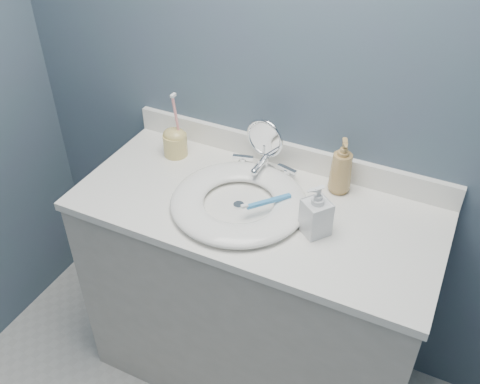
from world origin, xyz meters
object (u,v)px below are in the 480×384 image
Objects in this scene: makeup_mirror at (265,144)px; soap_bottle_clear at (317,210)px; toothbrush_holder at (175,141)px; soap_bottle_amber at (342,166)px.

makeup_mirror is 1.23× the size of soap_bottle_clear.
toothbrush_holder reaches higher than makeup_mirror.
makeup_mirror is at bearing 178.08° from soap_bottle_clear.
makeup_mirror reaches higher than soap_bottle_amber.
soap_bottle_amber is at bearing 127.16° from soap_bottle_clear.
toothbrush_holder is at bearing 163.51° from soap_bottle_amber.
soap_bottle_clear is 0.68× the size of toothbrush_holder.
soap_bottle_clear is at bearing -111.86° from soap_bottle_amber.
toothbrush_holder is at bearing -164.60° from makeup_mirror.
makeup_mirror is 0.35m from soap_bottle_clear.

